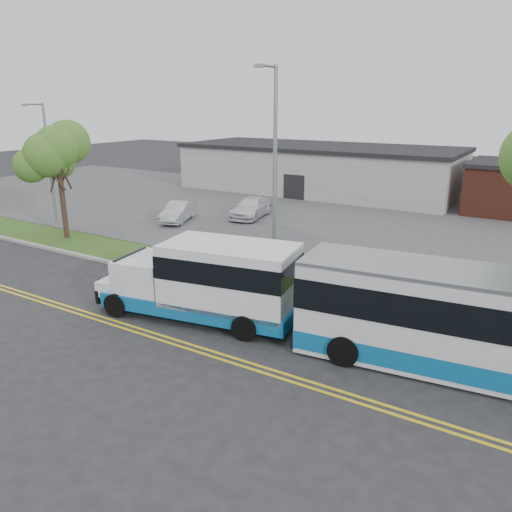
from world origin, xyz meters
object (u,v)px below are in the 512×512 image
Objects in this scene: parked_car_a at (178,212)px; shuttle_bus at (211,279)px; parked_car_b at (251,208)px; pedestrian at (193,253)px; tree_west at (58,155)px; streetlight_far at (48,159)px; transit_bus at (491,327)px; streetlight_near at (274,172)px.

shuttle_bus is at bearing -65.69° from parked_car_a.
pedestrian is at bearing -81.52° from parked_car_b.
tree_west reaches higher than pedestrian.
tree_west reaches higher than parked_car_a.
streetlight_far is (-4.00, 2.22, -0.65)m from tree_west.
parked_car_a is (-11.76, 11.92, -0.88)m from shuttle_bus.
tree_west is 25.05m from transit_bus.
streetlight_near is at bearing -8.05° from streetlight_far.
parked_car_b is at bearing 26.63° from parked_car_a.
parked_car_a is (-11.99, 7.52, -4.46)m from streetlight_near.
streetlight_near reaches higher than parked_car_a.
tree_west is 8.81m from parked_car_a.
parked_car_b is (-17.86, 14.80, -0.86)m from transit_bus.
streetlight_near reaches higher than streetlight_far.
streetlight_far is at bearing 161.74° from transit_bus.
transit_bus is at bearing -49.70° from parked_car_b.
transit_bus is 23.21m from parked_car_b.
streetlight_near is 1.19× the size of streetlight_far.
pedestrian is 12.26m from parked_car_b.
tree_west is at bearing 151.97° from shuttle_bus.
tree_west is 0.86× the size of streetlight_far.
pedestrian is (10.54, -0.68, -4.21)m from tree_west.
parked_car_b is at bearing 134.13° from transit_bus.
streetlight_far is at bearing -150.70° from parked_car_b.
shuttle_bus is 6.00m from pedestrian.
streetlight_near is at bearing -1.80° from tree_west.
shuttle_bus is at bearing -93.00° from streetlight_near.
tree_west is 0.82× the size of shuttle_bus.
streetlight_far reaches higher than parked_car_b.
parked_car_b is (6.64, 10.94, -4.33)m from tree_west.
shuttle_bus is 5.13× the size of pedestrian.
parked_car_a is at bearing 147.91° from streetlight_near.
tree_west is at bearing 164.82° from transit_bus.
streetlight_near reaches higher than tree_west.
parked_car_b is at bearing -66.59° from pedestrian.
transit_bus is 7.36× the size of pedestrian.
streetlight_near is at bearing 77.20° from shuttle_bus.
tree_west is 11.37m from pedestrian.
streetlight_far is 20.26m from shuttle_bus.
streetlight_far reaches higher than transit_bus.
shuttle_bus is (-0.23, -4.39, -3.58)m from streetlight_near.
tree_west reaches higher than transit_bus.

